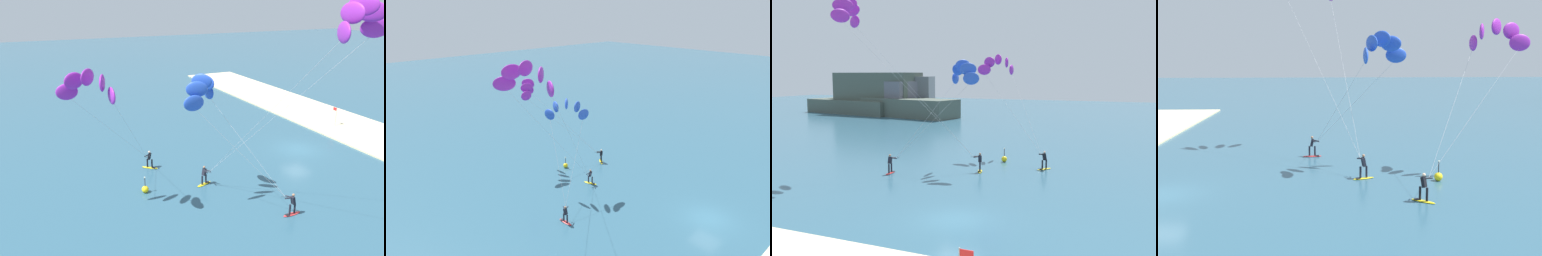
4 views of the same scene
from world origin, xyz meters
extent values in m
plane|color=#2D566B|center=(0.00, 0.00, 0.00)|extent=(240.00, 240.00, 0.00)
ellipsoid|color=yellow|center=(1.89, 15.31, 0.04)|extent=(1.22, 1.40, 0.08)
cube|color=black|center=(1.63, 14.99, 0.09)|extent=(0.40, 0.40, 0.02)
cylinder|color=black|center=(2.02, 15.48, 0.47)|extent=(0.14, 0.14, 0.78)
cylinder|color=black|center=(1.75, 15.14, 0.47)|extent=(0.14, 0.14, 0.78)
cube|color=black|center=(1.89, 15.31, 1.16)|extent=(0.43, 0.44, 0.63)
sphere|color=beige|center=(1.89, 15.31, 1.58)|extent=(0.20, 0.20, 0.20)
cylinder|color=black|center=(1.48, 15.68, 1.31)|extent=(0.42, 0.40, 0.03)
cylinder|color=black|center=(1.61, 15.41, 1.34)|extent=(0.59, 0.30, 0.15)
cylinder|color=black|center=(1.76, 15.57, 1.34)|extent=(0.34, 0.58, 0.15)
ellipsoid|color=purple|center=(-3.41, 22.46, 8.97)|extent=(0.37, 1.44, 1.10)
ellipsoid|color=purple|center=(-3.82, 22.01, 9.75)|extent=(0.89, 1.43, 1.10)
ellipsoid|color=purple|center=(-4.53, 21.25, 10.05)|extent=(1.27, 1.21, 1.10)
ellipsoid|color=purple|center=(-5.23, 20.49, 9.75)|extent=(1.45, 0.80, 1.10)
ellipsoid|color=purple|center=(-5.64, 20.04, 8.97)|extent=(1.44, 0.37, 1.10)
cylinder|color=#B2B2B7|center=(-0.96, 19.07, 4.99)|extent=(4.91, 6.79, 7.38)
cylinder|color=#B2B2B7|center=(-2.08, 17.86, 4.99)|extent=(7.14, 4.38, 7.38)
ellipsoid|color=yellow|center=(-3.13, 12.25, 0.04)|extent=(0.85, 1.53, 0.08)
cube|color=black|center=(-2.99, 11.87, 0.09)|extent=(0.37, 0.36, 0.02)
cylinder|color=black|center=(-3.20, 12.46, 0.47)|extent=(0.14, 0.14, 0.78)
cylinder|color=black|center=(-3.05, 12.05, 0.47)|extent=(0.14, 0.14, 0.78)
cube|color=black|center=(-3.13, 12.25, 1.16)|extent=(0.39, 0.40, 0.63)
sphere|color=#9E7051|center=(-3.13, 12.25, 1.58)|extent=(0.20, 0.20, 0.20)
cylinder|color=black|center=(-3.64, 12.06, 1.31)|extent=(0.53, 0.22, 0.03)
cylinder|color=black|center=(-3.35, 12.05, 1.34)|extent=(0.51, 0.47, 0.15)
cylinder|color=black|center=(-3.42, 12.26, 1.34)|extent=(0.60, 0.11, 0.15)
cylinder|color=#B2B2B7|center=(-9.02, 11.10, 7.09)|extent=(10.77, 1.93, 11.58)
cylinder|color=#B2B2B7|center=(-8.35, 9.28, 7.09)|extent=(9.42, 5.59, 11.58)
ellipsoid|color=red|center=(-10.00, 8.60, 0.04)|extent=(0.43, 1.52, 0.08)
cube|color=black|center=(-10.03, 9.01, 0.09)|extent=(0.30, 0.29, 0.02)
cylinder|color=black|center=(-9.99, 8.38, 0.47)|extent=(0.14, 0.14, 0.78)
cylinder|color=black|center=(-10.02, 8.82, 0.47)|extent=(0.14, 0.14, 0.78)
cube|color=black|center=(-10.00, 8.60, 1.16)|extent=(0.32, 0.33, 0.63)
sphere|color=#9E7051|center=(-10.00, 8.60, 1.58)|extent=(0.20, 0.20, 0.20)
cylinder|color=black|center=(-9.63, 9.00, 1.31)|extent=(0.40, 0.42, 0.03)
cylinder|color=black|center=(-9.90, 8.87, 1.34)|extent=(0.30, 0.59, 0.15)
cylinder|color=black|center=(-9.74, 8.72, 1.34)|extent=(0.58, 0.34, 0.15)
ellipsoid|color=blue|center=(-4.06, 12.43, 8.13)|extent=(1.51, 0.37, 1.10)
ellipsoid|color=blue|center=(-4.52, 12.87, 8.94)|extent=(1.50, 0.91, 1.10)
ellipsoid|color=blue|center=(-5.32, 13.61, 9.26)|extent=(1.26, 1.31, 1.10)
ellipsoid|color=blue|center=(-6.11, 14.35, 8.94)|extent=(0.83, 1.52, 1.10)
ellipsoid|color=blue|center=(-6.58, 14.79, 8.13)|extent=(0.37, 1.51, 1.10)
cylinder|color=#B2B2B7|center=(-6.84, 10.71, 4.57)|extent=(5.59, 3.45, 6.53)
cylinder|color=#B2B2B7|center=(-8.10, 11.89, 4.57)|extent=(3.07, 5.81, 6.53)
sphere|color=yellow|center=(-2.44, 17.14, 0.28)|extent=(0.56, 0.56, 0.56)
cylinder|color=#262628|center=(-2.44, 17.14, 0.91)|extent=(0.06, 0.06, 0.70)
sphere|color=#F2F2CC|center=(-2.44, 17.14, 1.32)|extent=(0.12, 0.12, 0.12)
camera|label=1|loc=(-29.49, 25.35, 14.90)|focal=36.66mm
camera|label=2|loc=(-27.81, -11.87, 18.57)|focal=32.78mm
camera|label=3|loc=(9.81, -22.05, 8.45)|focal=39.89mm
camera|label=4|loc=(27.89, 10.05, 8.55)|focal=44.98mm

